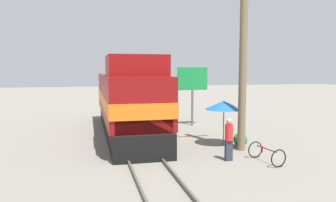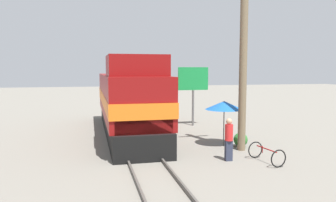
% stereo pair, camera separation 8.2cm
% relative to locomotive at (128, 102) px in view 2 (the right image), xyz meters
% --- Properties ---
extents(ground_plane, '(120.00, 120.00, 0.00)m').
position_rel_locomotive_xyz_m(ground_plane, '(0.00, -2.78, -1.97)').
color(ground_plane, slate).
extents(rail_near, '(0.08, 38.72, 0.15)m').
position_rel_locomotive_xyz_m(rail_near, '(-0.72, -2.78, -1.89)').
color(rail_near, '#4C4742').
rests_on(rail_near, ground_plane).
extents(rail_far, '(0.08, 38.72, 0.15)m').
position_rel_locomotive_xyz_m(rail_far, '(0.72, -2.78, -1.89)').
color(rail_far, '#4C4742').
rests_on(rail_far, ground_plane).
extents(locomotive, '(2.98, 13.34, 4.59)m').
position_rel_locomotive_xyz_m(locomotive, '(0.00, 0.00, 0.00)').
color(locomotive, black).
rests_on(locomotive, ground_plane).
extents(utility_pole, '(1.80, 0.37, 9.62)m').
position_rel_locomotive_xyz_m(utility_pole, '(4.90, -5.16, 2.91)').
color(utility_pole, '#726047').
rests_on(utility_pole, ground_plane).
extents(vendor_umbrella, '(1.93, 1.93, 2.31)m').
position_rel_locomotive_xyz_m(vendor_umbrella, '(4.44, -4.04, 0.12)').
color(vendor_umbrella, '#4C4C4C').
rests_on(vendor_umbrella, ground_plane).
extents(billboard_sign, '(2.16, 0.12, 4.06)m').
position_rel_locomotive_xyz_m(billboard_sign, '(4.75, 2.11, 1.07)').
color(billboard_sign, '#595959').
rests_on(billboard_sign, ground_plane).
extents(shrub_cluster, '(0.71, 0.71, 0.71)m').
position_rel_locomotive_xyz_m(shrub_cluster, '(5.19, -4.46, -1.61)').
color(shrub_cluster, '#2D722D').
rests_on(shrub_cluster, ground_plane).
extents(person_bystander, '(0.34, 0.34, 1.84)m').
position_rel_locomotive_xyz_m(person_bystander, '(3.53, -6.75, -0.96)').
color(person_bystander, '#2D3347').
rests_on(person_bystander, ground_plane).
extents(bicycle, '(0.93, 1.67, 0.73)m').
position_rel_locomotive_xyz_m(bicycle, '(4.96, -7.35, -1.59)').
color(bicycle, black).
rests_on(bicycle, ground_plane).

